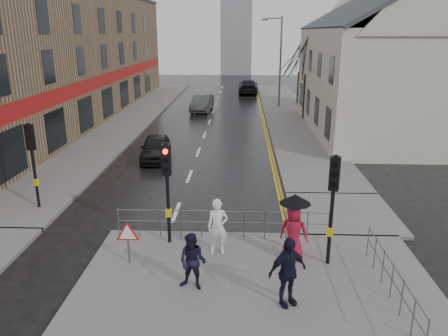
# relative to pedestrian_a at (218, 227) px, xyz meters

# --- Properties ---
(ground) EXTENTS (120.00, 120.00, 0.00)m
(ground) POSITION_rel_pedestrian_a_xyz_m (-1.84, 0.47, -1.03)
(ground) COLOR black
(ground) RESTS_ON ground
(near_pavement) EXTENTS (10.00, 9.00, 0.14)m
(near_pavement) POSITION_rel_pedestrian_a_xyz_m (1.16, -3.03, -0.96)
(near_pavement) COLOR #605E5B
(near_pavement) RESTS_ON ground
(left_pavement) EXTENTS (4.00, 44.00, 0.14)m
(left_pavement) POSITION_rel_pedestrian_a_xyz_m (-8.34, 23.47, -0.96)
(left_pavement) COLOR #605E5B
(left_pavement) RESTS_ON ground
(right_pavement) EXTENTS (4.00, 40.00, 0.14)m
(right_pavement) POSITION_rel_pedestrian_a_xyz_m (4.66, 25.47, -0.96)
(right_pavement) COLOR #605E5B
(right_pavement) RESTS_ON ground
(pavement_bridge_right) EXTENTS (4.00, 4.20, 0.14)m
(pavement_bridge_right) POSITION_rel_pedestrian_a_xyz_m (4.66, 3.47, -0.96)
(pavement_bridge_right) COLOR #605E5B
(pavement_bridge_right) RESTS_ON ground
(building_left_terrace) EXTENTS (8.00, 42.00, 10.00)m
(building_left_terrace) POSITION_rel_pedestrian_a_xyz_m (-13.84, 22.47, 3.97)
(building_left_terrace) COLOR #876B4E
(building_left_terrace) RESTS_ON ground
(building_right_cream) EXTENTS (9.00, 16.40, 10.10)m
(building_right_cream) POSITION_rel_pedestrian_a_xyz_m (10.16, 18.47, 3.75)
(building_right_cream) COLOR #B8B0A0
(building_right_cream) RESTS_ON ground
(church_tower) EXTENTS (5.00, 5.00, 18.00)m
(church_tower) POSITION_rel_pedestrian_a_xyz_m (-0.34, 62.47, 7.97)
(church_tower) COLOR gray
(church_tower) RESTS_ON ground
(traffic_signal_near_left) EXTENTS (0.28, 0.27, 3.40)m
(traffic_signal_near_left) POSITION_rel_pedestrian_a_xyz_m (-1.64, 0.67, 1.43)
(traffic_signal_near_left) COLOR black
(traffic_signal_near_left) RESTS_ON near_pavement
(traffic_signal_near_right) EXTENTS (0.34, 0.33, 3.40)m
(traffic_signal_near_right) POSITION_rel_pedestrian_a_xyz_m (3.36, -0.53, 1.43)
(traffic_signal_near_right) COLOR black
(traffic_signal_near_right) RESTS_ON near_pavement
(traffic_signal_far_left) EXTENTS (0.34, 0.33, 3.40)m
(traffic_signal_far_left) POSITION_rel_pedestrian_a_xyz_m (-7.34, 3.48, 1.43)
(traffic_signal_far_left) COLOR black
(traffic_signal_far_left) RESTS_ON left_pavement
(guard_railing_front) EXTENTS (7.14, 0.04, 1.00)m
(guard_railing_front) POSITION_rel_pedestrian_a_xyz_m (0.11, 1.07, -0.17)
(guard_railing_front) COLOR #595B5E
(guard_railing_front) RESTS_ON near_pavement
(guard_railing_side) EXTENTS (0.04, 4.54, 1.00)m
(guard_railing_side) POSITION_rel_pedestrian_a_xyz_m (4.66, -2.28, -0.19)
(guard_railing_side) COLOR #595B5E
(guard_railing_side) RESTS_ON near_pavement
(warning_sign) EXTENTS (0.80, 0.07, 1.35)m
(warning_sign) POSITION_rel_pedestrian_a_xyz_m (-2.64, -0.73, 0.01)
(warning_sign) COLOR #595B5E
(warning_sign) RESTS_ON near_pavement
(street_lamp) EXTENTS (1.83, 0.25, 8.00)m
(street_lamp) POSITION_rel_pedestrian_a_xyz_m (3.98, 28.47, 3.67)
(street_lamp) COLOR #595B5E
(street_lamp) RESTS_ON right_pavement
(tree_near) EXTENTS (2.40, 2.40, 6.58)m
(tree_near) POSITION_rel_pedestrian_a_xyz_m (5.66, 22.47, 4.11)
(tree_near) COLOR black
(tree_near) RESTS_ON right_pavement
(tree_far) EXTENTS (2.40, 2.40, 5.64)m
(tree_far) POSITION_rel_pedestrian_a_xyz_m (6.16, 30.47, 3.39)
(tree_far) COLOR black
(tree_far) RESTS_ON right_pavement
(pedestrian_a) EXTENTS (0.68, 0.47, 1.78)m
(pedestrian_a) POSITION_rel_pedestrian_a_xyz_m (0.00, 0.00, 0.00)
(pedestrian_a) COLOR white
(pedestrian_a) RESTS_ON near_pavement
(pedestrian_b) EXTENTS (0.91, 0.78, 1.60)m
(pedestrian_b) POSITION_rel_pedestrian_a_xyz_m (-0.56, -2.02, -0.09)
(pedestrian_b) COLOR black
(pedestrian_b) RESTS_ON near_pavement
(pedestrian_with_umbrella) EXTENTS (0.99, 0.96, 2.11)m
(pedestrian_with_umbrella) POSITION_rel_pedestrian_a_xyz_m (2.32, -0.29, 0.24)
(pedestrian_with_umbrella) COLOR maroon
(pedestrian_with_umbrella) RESTS_ON near_pavement
(pedestrian_d) EXTENTS (1.17, 0.91, 1.86)m
(pedestrian_d) POSITION_rel_pedestrian_a_xyz_m (1.90, -2.65, 0.04)
(pedestrian_d) COLOR black
(pedestrian_d) RESTS_ON near_pavement
(car_parked) EXTENTS (2.02, 4.09, 1.34)m
(car_parked) POSITION_rel_pedestrian_a_xyz_m (-4.04, 10.89, -0.36)
(car_parked) COLOR black
(car_parked) RESTS_ON ground
(car_mid) EXTENTS (1.90, 4.47, 1.44)m
(car_mid) POSITION_rel_pedestrian_a_xyz_m (-2.85, 26.38, -0.31)
(car_mid) COLOR #505556
(car_mid) RESTS_ON ground
(car_far) EXTENTS (2.31, 5.46, 1.57)m
(car_far) POSITION_rel_pedestrian_a_xyz_m (1.41, 38.28, -0.25)
(car_far) COLOR black
(car_far) RESTS_ON ground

